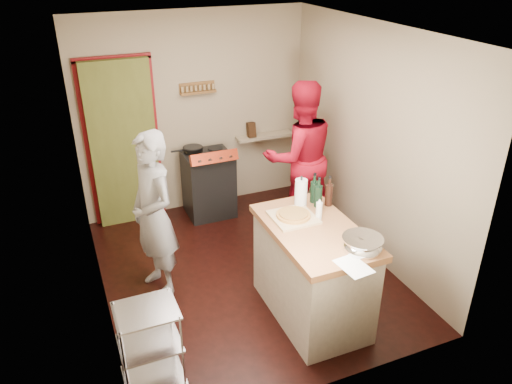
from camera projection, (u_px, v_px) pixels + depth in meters
floor at (245, 271)px, 5.59m from camera, size 3.50×3.50×0.00m
back_wall at (146, 132)px, 6.33m from camera, size 3.00×0.44×2.60m
left_wall at (89, 190)px, 4.49m from camera, size 0.04×3.50×2.60m
right_wall at (370, 144)px, 5.52m from camera, size 0.04×3.50×2.60m
ceiling at (242, 29)px, 4.41m from camera, size 3.00×3.50×0.02m
stove at (209, 183)px, 6.58m from camera, size 0.60×0.63×1.00m
wire_shelving at (150, 344)px, 3.96m from camera, size 0.48×0.40×0.80m
island at (313, 270)px, 4.73m from camera, size 0.76×1.45×1.28m
person_stripe at (154, 215)px, 4.94m from camera, size 0.57×0.73×1.74m
person_red at (300, 157)px, 6.08m from camera, size 0.96×0.77×1.89m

